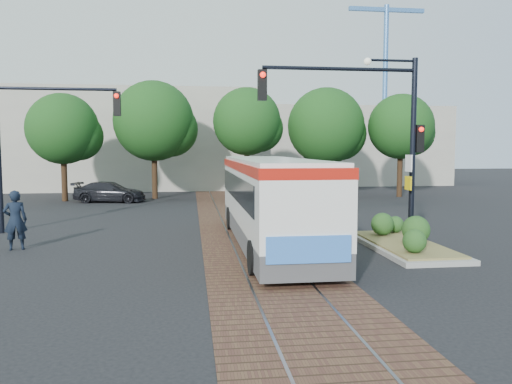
# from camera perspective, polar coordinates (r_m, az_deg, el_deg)

# --- Properties ---
(ground) EXTENTS (120.00, 120.00, 0.00)m
(ground) POSITION_cam_1_polar(r_m,az_deg,el_deg) (16.88, -0.03, -6.26)
(ground) COLOR black
(ground) RESTS_ON ground
(trackbed) EXTENTS (3.60, 40.00, 0.02)m
(trackbed) POSITION_cam_1_polar(r_m,az_deg,el_deg) (20.79, -1.46, -4.11)
(trackbed) COLOR brown
(trackbed) RESTS_ON ground
(tree_row) EXTENTS (26.40, 5.60, 7.67)m
(tree_row) POSITION_cam_1_polar(r_m,az_deg,el_deg) (33.04, -1.64, 7.69)
(tree_row) COLOR #382314
(tree_row) RESTS_ON ground
(warehouses) EXTENTS (40.00, 13.00, 8.00)m
(warehouses) POSITION_cam_1_polar(r_m,az_deg,el_deg) (45.20, -5.43, 5.63)
(warehouses) COLOR #ADA899
(warehouses) RESTS_ON ground
(crane) EXTENTS (8.00, 0.50, 18.00)m
(crane) POSITION_cam_1_polar(r_m,az_deg,el_deg) (54.82, 14.55, 12.80)
(crane) COLOR #3F72B2
(crane) RESTS_ON ground
(city_bus) EXTENTS (2.46, 11.06, 2.95)m
(city_bus) POSITION_cam_1_polar(r_m,az_deg,el_deg) (16.97, 1.66, -0.58)
(city_bus) COLOR #454547
(city_bus) RESTS_ON ground
(traffic_island) EXTENTS (2.20, 5.20, 1.13)m
(traffic_island) POSITION_cam_1_polar(r_m,az_deg,el_deg) (17.27, 16.51, -5.10)
(traffic_island) COLOR gray
(traffic_island) RESTS_ON ground
(signal_pole_main) EXTENTS (5.49, 0.46, 6.00)m
(signal_pole_main) POSITION_cam_1_polar(r_m,az_deg,el_deg) (16.75, 13.69, 7.81)
(signal_pole_main) COLOR black
(signal_pole_main) RESTS_ON ground
(signal_pole_left) EXTENTS (4.99, 0.34, 6.00)m
(signal_pole_left) POSITION_cam_1_polar(r_m,az_deg,el_deg) (21.35, -24.56, 6.08)
(signal_pole_left) COLOR black
(signal_pole_left) RESTS_ON ground
(officer) EXTENTS (0.81, 0.65, 1.95)m
(officer) POSITION_cam_1_polar(r_m,az_deg,el_deg) (17.99, -25.81, -2.91)
(officer) COLOR black
(officer) RESTS_ON ground
(parked_car) EXTENTS (4.55, 2.40, 1.26)m
(parked_car) POSITION_cam_1_polar(r_m,az_deg,el_deg) (31.98, -16.37, 0.01)
(parked_car) COLOR black
(parked_car) RESTS_ON ground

